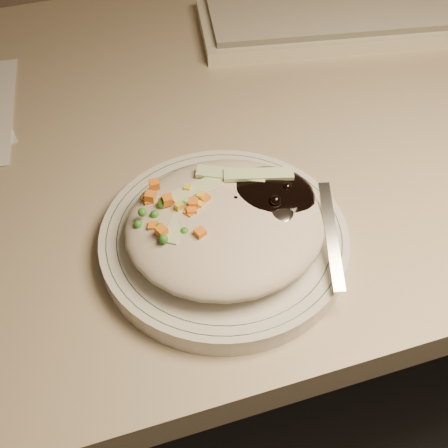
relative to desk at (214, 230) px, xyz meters
name	(u,v)px	position (x,y,z in m)	size (l,w,h in m)	color
desk	(214,230)	(0.00, 0.00, 0.00)	(1.40, 0.70, 0.74)	tan
plate	(224,241)	(-0.05, -0.19, 0.21)	(0.24, 0.24, 0.02)	silver
plate_rim	(224,235)	(-0.05, -0.19, 0.22)	(0.23, 0.23, 0.00)	#144723
meal	(229,220)	(-0.04, -0.19, 0.24)	(0.21, 0.19, 0.05)	#B8AD95
keyboard	(344,18)	(0.24, 0.15, 0.21)	(0.43, 0.21, 0.03)	beige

